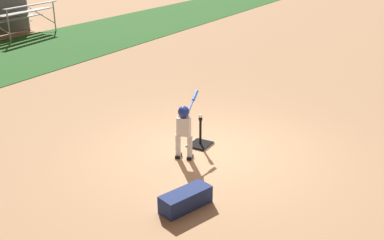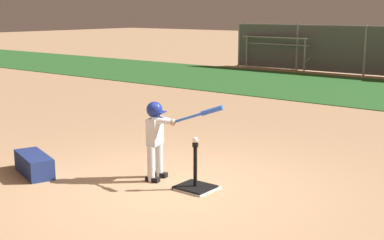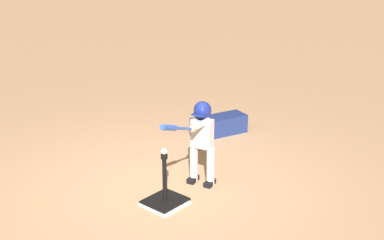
% 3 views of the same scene
% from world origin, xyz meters
% --- Properties ---
extents(ground_plane, '(90.00, 90.00, 0.00)m').
position_xyz_m(ground_plane, '(0.00, 0.00, 0.00)').
color(ground_plane, tan).
extents(home_plate, '(0.45, 0.45, 0.02)m').
position_xyz_m(home_plate, '(0.22, 0.26, 0.01)').
color(home_plate, white).
rests_on(home_plate, ground_plane).
extents(batting_tee, '(0.44, 0.40, 0.60)m').
position_xyz_m(batting_tee, '(0.19, 0.24, 0.08)').
color(batting_tee, black).
rests_on(batting_tee, ground_plane).
extents(batter_child, '(1.04, 0.43, 1.07)m').
position_xyz_m(batter_child, '(-0.43, 0.25, 0.66)').
color(batter_child, silver).
rests_on(batter_child, ground_plane).
extents(baseball, '(0.07, 0.07, 0.07)m').
position_xyz_m(baseball, '(0.19, 0.24, 0.64)').
color(baseball, white).
rests_on(baseball, batting_tee).
extents(bleachers_far_right, '(3.48, 2.85, 1.39)m').
position_xyz_m(bleachers_far_right, '(6.63, 13.03, 0.68)').
color(bleachers_far_right, '#ADAFB7').
rests_on(bleachers_far_right, ground_plane).
extents(equipment_bag, '(0.90, 0.58, 0.28)m').
position_xyz_m(equipment_bag, '(-1.92, -0.63, 0.14)').
color(equipment_bag, navy).
rests_on(equipment_bag, ground_plane).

